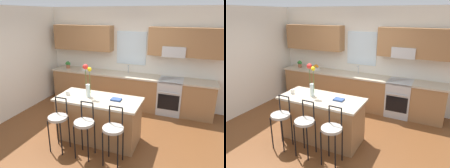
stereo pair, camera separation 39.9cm
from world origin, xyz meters
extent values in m
plane|color=brown|center=(0.00, 0.00, 0.00)|extent=(14.00, 14.00, 0.00)
cube|color=silver|center=(-2.56, 0.30, 1.35)|extent=(0.12, 4.60, 2.70)
cube|color=silver|center=(0.00, 2.06, 1.35)|extent=(5.60, 0.12, 2.70)
cube|color=#996B42|center=(-1.41, 1.83, 1.85)|extent=(1.78, 0.34, 0.70)
cube|color=#996B42|center=(1.41, 1.83, 1.85)|extent=(1.78, 0.34, 0.70)
cube|color=silver|center=(0.00, 1.99, 1.60)|extent=(0.84, 0.03, 0.90)
cube|color=#B7BABC|center=(1.17, 1.80, 1.62)|extent=(0.56, 0.36, 0.26)
cube|color=#996B42|center=(0.00, 1.70, 0.44)|extent=(4.50, 0.60, 0.88)
cube|color=#BCAD93|center=(0.00, 1.70, 0.90)|extent=(4.56, 0.64, 0.04)
cube|color=#B7BABC|center=(-0.03, 1.70, 0.85)|extent=(0.54, 0.38, 0.11)
cylinder|color=#B7BABC|center=(-0.03, 1.86, 1.03)|extent=(0.02, 0.02, 0.22)
cylinder|color=#B7BABC|center=(-0.03, 1.80, 1.14)|extent=(0.02, 0.12, 0.02)
cube|color=#B7BABC|center=(1.17, 1.68, 0.46)|extent=(0.60, 0.60, 0.92)
cube|color=black|center=(1.17, 1.38, 0.40)|extent=(0.52, 0.02, 0.40)
cylinder|color=#B7BABC|center=(1.17, 1.35, 0.66)|extent=(0.50, 0.02, 0.02)
cube|color=#996B42|center=(-0.03, -0.16, 0.44)|extent=(1.62, 0.70, 0.88)
cube|color=#BCAD93|center=(-0.03, -0.16, 0.90)|extent=(1.70, 0.78, 0.04)
cylinder|color=black|center=(-0.71, -0.91, 0.33)|extent=(0.02, 0.02, 0.66)
cylinder|color=black|center=(-0.44, -0.91, 0.33)|extent=(0.02, 0.02, 0.66)
cylinder|color=black|center=(-0.71, -0.64, 0.33)|extent=(0.02, 0.02, 0.66)
cylinder|color=black|center=(-0.44, -0.64, 0.33)|extent=(0.02, 0.02, 0.66)
cylinder|color=#B2ADA3|center=(-0.58, -0.77, 0.69)|extent=(0.36, 0.36, 0.05)
cylinder|color=black|center=(-0.70, -0.64, 0.87)|extent=(0.02, 0.02, 0.32)
cylinder|color=black|center=(-0.46, -0.64, 0.87)|extent=(0.02, 0.02, 0.32)
cylinder|color=black|center=(-0.58, -0.64, 1.03)|extent=(0.23, 0.02, 0.02)
cylinder|color=black|center=(-0.16, -0.91, 0.33)|extent=(0.02, 0.02, 0.66)
cylinder|color=black|center=(0.11, -0.91, 0.33)|extent=(0.02, 0.02, 0.66)
cylinder|color=black|center=(-0.16, -0.64, 0.33)|extent=(0.02, 0.02, 0.66)
cylinder|color=black|center=(0.11, -0.64, 0.33)|extent=(0.02, 0.02, 0.66)
cylinder|color=#B2ADA3|center=(-0.03, -0.77, 0.69)|extent=(0.36, 0.36, 0.05)
cylinder|color=black|center=(-0.15, -0.64, 0.87)|extent=(0.02, 0.02, 0.32)
cylinder|color=black|center=(0.09, -0.64, 0.87)|extent=(0.02, 0.02, 0.32)
cylinder|color=black|center=(-0.03, -0.64, 1.03)|extent=(0.23, 0.02, 0.02)
cylinder|color=black|center=(0.39, -0.91, 0.33)|extent=(0.02, 0.02, 0.66)
cylinder|color=black|center=(0.66, -0.91, 0.33)|extent=(0.02, 0.02, 0.66)
cylinder|color=black|center=(0.39, -0.64, 0.33)|extent=(0.02, 0.02, 0.66)
cylinder|color=black|center=(0.66, -0.64, 0.33)|extent=(0.02, 0.02, 0.66)
cylinder|color=#B2ADA3|center=(0.52, -0.77, 0.69)|extent=(0.36, 0.36, 0.05)
cylinder|color=black|center=(0.40, -0.64, 0.87)|extent=(0.02, 0.02, 0.32)
cylinder|color=black|center=(0.64, -0.64, 0.87)|extent=(0.02, 0.02, 0.32)
cylinder|color=black|center=(0.52, -0.64, 1.03)|extent=(0.23, 0.02, 0.02)
cylinder|color=silver|center=(-0.25, -0.15, 1.05)|extent=(0.09, 0.09, 0.26)
cylinder|color=#3D722D|center=(-0.21, -0.16, 1.25)|extent=(0.01, 0.01, 0.50)
sphere|color=yellow|center=(-0.21, -0.16, 1.50)|extent=(0.09, 0.09, 0.09)
cylinder|color=#3D722D|center=(-0.30, -0.15, 1.27)|extent=(0.01, 0.01, 0.54)
sphere|color=red|center=(-0.30, -0.15, 1.54)|extent=(0.10, 0.10, 0.10)
cylinder|color=silver|center=(-0.69, -0.22, 0.97)|extent=(0.08, 0.08, 0.09)
cube|color=navy|center=(0.34, -0.12, 0.94)|extent=(0.20, 0.15, 0.03)
cylinder|color=silver|center=(-1.32, 1.70, 0.95)|extent=(0.24, 0.24, 0.06)
sphere|color=orange|center=(-1.27, 1.70, 1.01)|extent=(0.07, 0.07, 0.07)
sphere|color=orange|center=(-1.32, 1.75, 1.01)|extent=(0.07, 0.07, 0.07)
sphere|color=orange|center=(-1.37, 1.70, 1.01)|extent=(0.07, 0.07, 0.07)
sphere|color=orange|center=(-1.32, 1.70, 1.04)|extent=(0.07, 0.07, 0.07)
cylinder|color=#9E5B3D|center=(-1.90, 1.70, 0.98)|extent=(0.11, 0.11, 0.11)
sphere|color=#2D7A33|center=(-1.90, 1.70, 1.09)|extent=(0.09, 0.09, 0.09)
sphere|color=#2D7A33|center=(-1.94, 1.71, 1.06)|extent=(0.10, 0.10, 0.10)
sphere|color=#2D7A33|center=(-1.86, 1.69, 1.07)|extent=(0.09, 0.09, 0.09)
camera|label=1|loc=(1.65, -3.70, 2.53)|focal=34.10mm
camera|label=2|loc=(2.01, -3.54, 2.53)|focal=34.10mm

